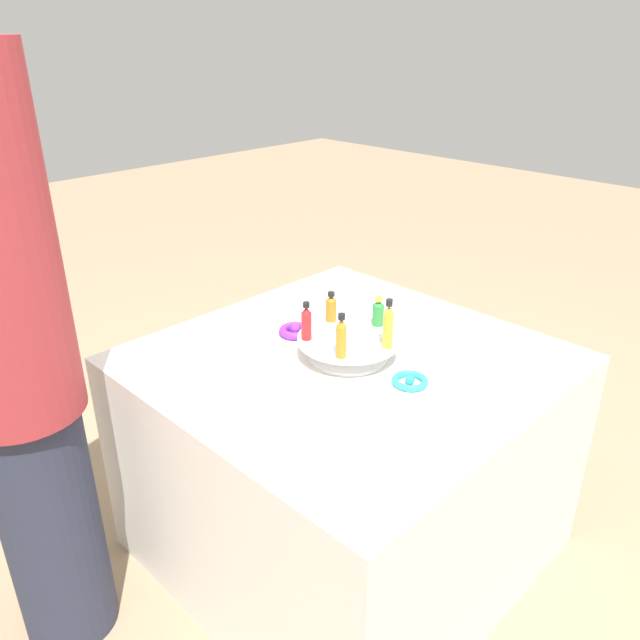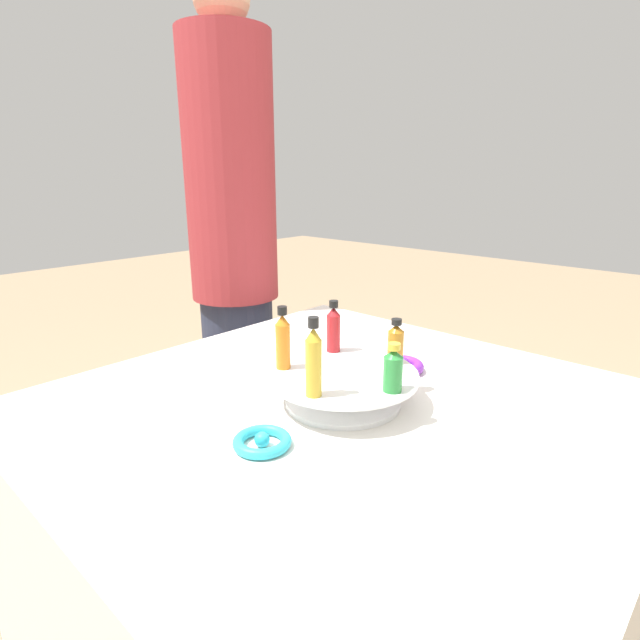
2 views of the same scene
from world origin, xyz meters
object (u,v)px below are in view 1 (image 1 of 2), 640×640
bottle_green (378,312)px  person_figure (12,357)px  bottle_amber (331,308)px  bottle_red (306,322)px  bottle_gold (388,325)px  ribbon_bow_purple (295,331)px  ribbon_bow_teal (410,381)px  bottle_orange (341,337)px  display_stand (348,345)px

bottle_green → person_figure: (-0.36, -0.91, 0.06)m
bottle_amber → bottle_red: bearing=-75.6°
bottle_gold → ribbon_bow_purple: bottle_gold is taller
bottle_amber → ribbon_bow_teal: size_ratio=0.94×
ribbon_bow_teal → bottle_gold: bearing=166.8°
bottle_amber → ribbon_bow_teal: bearing=-6.6°
bottle_green → bottle_orange: size_ratio=0.70×
bottle_gold → ribbon_bow_teal: bottle_gold is taller
bottle_amber → bottle_red: size_ratio=0.82×
bottle_green → bottle_red: bottle_red is taller
bottle_orange → bottle_gold: size_ratio=0.89×
ribbon_bow_purple → bottle_red: bearing=-31.5°
bottle_amber → bottle_orange: size_ratio=0.73×
bottle_red → ribbon_bow_purple: size_ratio=1.12×
bottle_green → person_figure: size_ratio=0.05×
bottle_red → ribbon_bow_purple: bottle_red is taller
bottle_amber → person_figure: person_figure is taller
bottle_amber → ribbon_bow_purple: size_ratio=0.91×
bottle_red → ribbon_bow_teal: bottle_red is taller
bottle_amber → ribbon_bow_purple: bearing=-154.4°
bottle_green → ribbon_bow_purple: 0.28m
display_stand → bottle_gold: bearing=14.4°
display_stand → bottle_amber: (-0.11, 0.04, 0.07)m
ribbon_bow_purple → bottle_green: bearing=29.3°
bottle_amber → person_figure: (-0.24, -0.83, 0.06)m
ribbon_bow_teal → ribbon_bow_purple: size_ratio=0.97×
bottle_green → bottle_orange: bottle_orange is taller
bottle_green → bottle_amber: size_ratio=0.97×
bottle_orange → person_figure: person_figure is taller
bottle_gold → bottle_amber: bearing=176.4°
bottle_green → bottle_orange: 0.23m
bottle_amber → ribbon_bow_purple: bottle_amber is taller
display_stand → bottle_green: bearing=86.4°
ribbon_bow_purple → person_figure: size_ratio=0.06×
bottle_green → ribbon_bow_purple: bearing=-150.7°
ribbon_bow_teal → person_figure: bearing=-125.8°
bottle_green → ribbon_bow_teal: bottle_green is taller
display_stand → person_figure: (-0.35, -0.79, 0.13)m
person_figure → display_stand: bearing=-0.0°
display_stand → person_figure: person_figure is taller
display_stand → bottle_red: bottle_red is taller
bottle_amber → ribbon_bow_teal: bottle_amber is taller
ribbon_bow_purple → bottle_orange: bearing=-18.7°
bottle_green → ribbon_bow_purple: (-0.23, -0.13, -0.09)m
bottle_orange → ribbon_bow_teal: bearing=35.2°
ribbon_bow_teal → bottle_orange: bearing=-144.8°
ribbon_bow_teal → person_figure: (-0.57, -0.79, 0.16)m
bottle_amber → ribbon_bow_teal: 0.35m
bottle_red → display_stand: bearing=50.4°
bottle_gold → ribbon_bow_purple: size_ratio=1.41×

